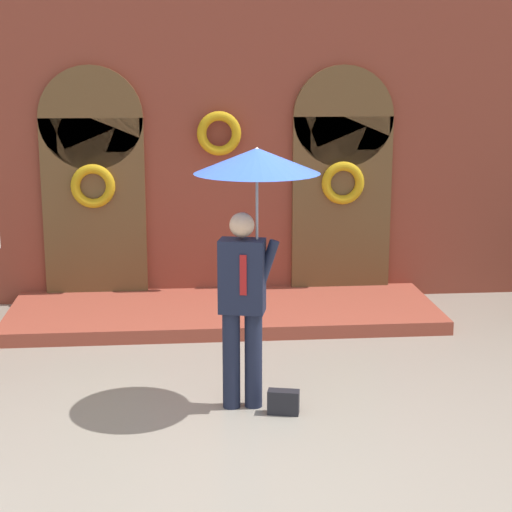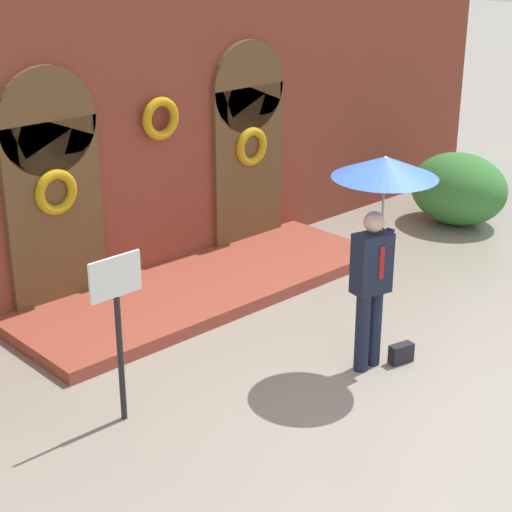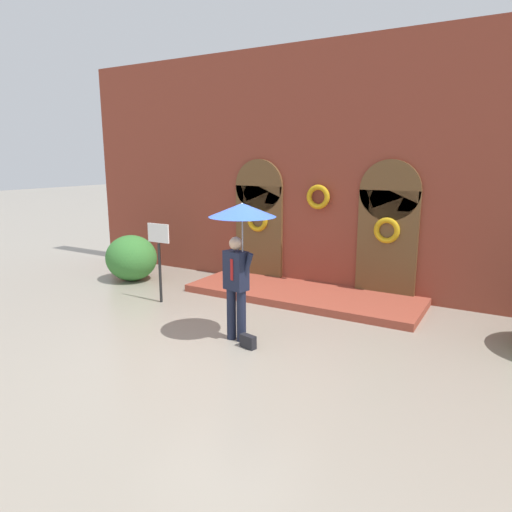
% 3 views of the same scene
% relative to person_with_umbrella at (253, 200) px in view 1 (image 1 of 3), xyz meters
% --- Properties ---
extents(ground_plane, '(80.00, 80.00, 0.00)m').
position_rel_person_with_umbrella_xyz_m(ground_plane, '(-0.12, -0.30, -1.91)').
color(ground_plane, gray).
extents(building_facade, '(14.00, 2.30, 5.60)m').
position_rel_person_with_umbrella_xyz_m(building_facade, '(-0.12, 3.86, 0.76)').
color(building_facade, brown).
rests_on(building_facade, ground).
extents(person_with_umbrella, '(1.10, 1.10, 2.36)m').
position_rel_person_with_umbrella_xyz_m(person_with_umbrella, '(0.00, 0.00, 0.00)').
color(person_with_umbrella, '#191E33').
rests_on(person_with_umbrella, ground).
extents(handbag, '(0.30, 0.18, 0.22)m').
position_rel_person_with_umbrella_xyz_m(handbag, '(0.25, -0.20, -1.80)').
color(handbag, black).
rests_on(handbag, ground).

